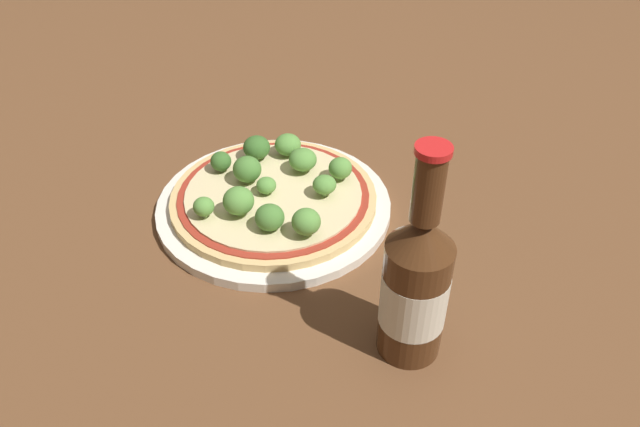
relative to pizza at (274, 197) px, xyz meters
name	(u,v)px	position (x,y,z in m)	size (l,w,h in m)	color
ground_plane	(284,200)	(-0.01, 0.02, -0.02)	(3.00, 3.00, 0.00)	brown
plate	(274,206)	(0.00, 0.00, -0.01)	(0.29, 0.29, 0.01)	silver
pizza	(274,197)	(0.00, 0.00, 0.00)	(0.25, 0.25, 0.01)	tan
broccoli_floret_0	(204,207)	(0.00, -0.09, 0.02)	(0.02, 0.02, 0.03)	#7A9E5B
broccoli_floret_1	(259,147)	(-0.08, 0.02, 0.02)	(0.03, 0.03, 0.03)	#7A9E5B
broccoli_floret_2	(303,160)	(-0.02, 0.05, 0.02)	(0.04, 0.04, 0.03)	#7A9E5B
broccoli_floret_3	(239,201)	(0.02, -0.05, 0.03)	(0.04, 0.04, 0.04)	#7A9E5B
broccoli_floret_4	(270,217)	(0.06, -0.04, 0.02)	(0.03, 0.03, 0.03)	#7A9E5B
broccoli_floret_5	(221,161)	(-0.07, -0.03, 0.02)	(0.03, 0.03, 0.03)	#7A9E5B
broccoli_floret_6	(306,222)	(0.09, -0.01, 0.03)	(0.03, 0.03, 0.03)	#7A9E5B
broccoli_floret_7	(288,145)	(-0.06, 0.06, 0.02)	(0.03, 0.03, 0.03)	#7A9E5B
broccoli_floret_8	(266,186)	(0.00, -0.01, 0.02)	(0.02, 0.02, 0.02)	#7A9E5B
broccoli_floret_9	(247,169)	(-0.04, -0.02, 0.03)	(0.04, 0.04, 0.03)	#7A9E5B
broccoli_floret_10	(340,168)	(0.02, 0.08, 0.02)	(0.03, 0.03, 0.03)	#7A9E5B
broccoli_floret_11	(324,185)	(0.04, 0.05, 0.02)	(0.03, 0.03, 0.03)	#7A9E5B
beer_bottle	(415,285)	(0.26, 0.00, 0.06)	(0.06, 0.06, 0.23)	#472814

